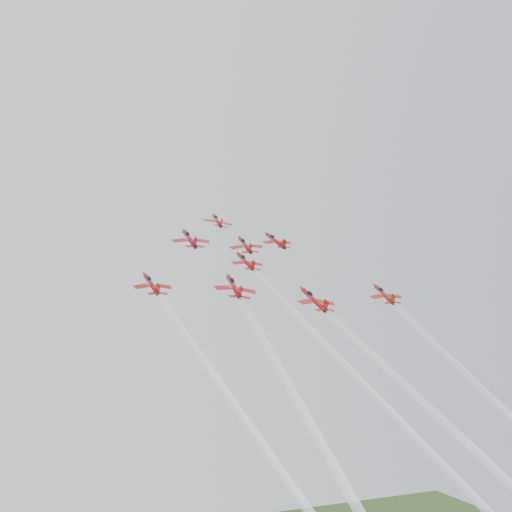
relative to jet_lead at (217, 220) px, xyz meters
name	(u,v)px	position (x,y,z in m)	size (l,w,h in m)	color
jet_lead	(217,220)	(0.00, 0.00, 0.00)	(9.40, 12.06, 7.56)	#A2170F
jet_row2_left	(189,238)	(-12.62, -14.60, -8.41)	(10.60, 13.60, 8.53)	maroon
jet_row2_center	(245,244)	(2.64, -16.53, -9.53)	(9.63, 12.35, 7.74)	maroon
jet_row2_right	(275,240)	(13.79, -12.22, -7.05)	(9.47, 12.14, 7.61)	maroon
jet_center	(317,353)	(-1.18, -64.24, -37.13)	(8.96, 84.82, 49.60)	#A50F11
jet_rear_farleft	(199,404)	(-28.02, -76.06, -43.95)	(8.66, 81.96, 47.93)	maroon
jet_rear_left	(329,428)	(-9.17, -82.39, -47.59)	(10.17, 96.22, 56.27)	#A50F11
jet_rear_right	(438,436)	(8.67, -85.72, -49.52)	(9.78, 92.60, 54.16)	#AE1510
jet_rear_farright	(503,397)	(30.34, -78.16, -45.16)	(8.76, 82.87, 48.46)	#9F1F0F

